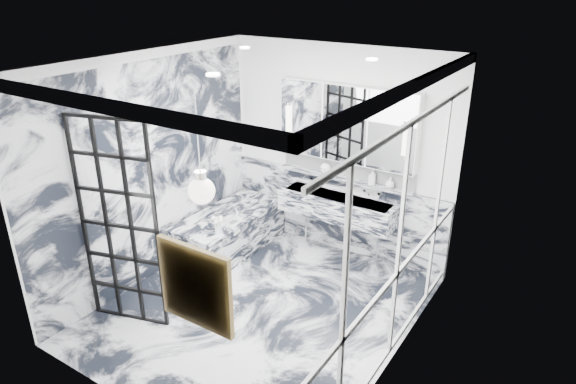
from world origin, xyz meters
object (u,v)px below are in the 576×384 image
Objects in this scene: trough_sink at (337,207)px; mirror_cabinet at (347,124)px; crittall_door at (119,226)px; bathtub at (229,231)px.

mirror_cabinet reaches higher than trough_sink.
crittall_door is 1.22× the size of mirror_cabinet.
crittall_door is at bearing -115.55° from mirror_cabinet.
mirror_cabinet reaches higher than crittall_door.
trough_sink reaches higher than bathtub.
mirror_cabinet is (1.27, 2.65, 0.66)m from crittall_door.
trough_sink is at bearing 46.62° from crittall_door.
bathtub is at bearing 75.48° from crittall_door.
crittall_door reaches higher than trough_sink.
mirror_cabinet is 1.15× the size of bathtub.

